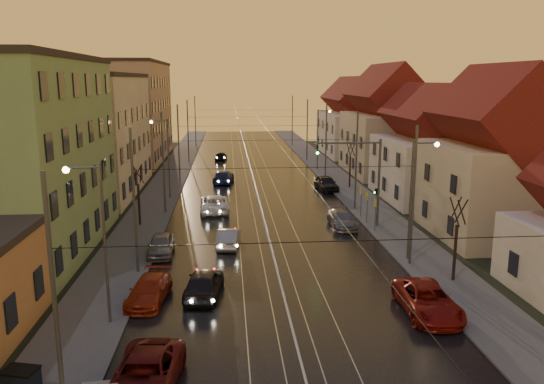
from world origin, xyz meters
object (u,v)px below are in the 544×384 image
object	(u,v)px
traffic_light_mast	(367,172)
parked_left_2	(149,290)
street_lamp_1	(416,188)
parked_right_2	(326,183)
driving_car_4	(221,156)
parked_right_0	(428,300)
street_lamp_2	(165,151)
driving_car_1	(229,237)
parked_right_1	(342,219)
driving_car_0	(204,283)
parked_left_3	(161,245)
driving_car_2	(214,204)
driving_car_3	(223,177)
street_lamp_3	(320,133)
street_lamp_0	(97,229)
parked_left_1	(144,377)

from	to	relation	value
traffic_light_mast	parked_left_2	world-z (taller)	traffic_light_mast
street_lamp_1	parked_right_2	world-z (taller)	street_lamp_1
driving_car_4	parked_right_0	bearing A→B (deg)	108.12
street_lamp_2	driving_car_1	size ratio (longest dim) A/B	1.94
street_lamp_2	traffic_light_mast	world-z (taller)	street_lamp_2
driving_car_1	parked_right_1	distance (m)	10.20
driving_car_0	parked_left_3	world-z (taller)	driving_car_0
driving_car_4	street_lamp_1	bearing A→B (deg)	112.49
driving_car_2	parked_left_3	xyz separation A→B (m)	(-3.36, -11.79, -0.06)
driving_car_3	parked_left_3	bearing A→B (deg)	88.22
parked_left_3	parked_right_0	size ratio (longest dim) A/B	0.78
traffic_light_mast	driving_car_3	distance (m)	23.38
street_lamp_3	street_lamp_2	bearing A→B (deg)	-138.69
driving_car_0	parked_right_0	size ratio (longest dim) A/B	0.86
driving_car_3	parked_right_2	size ratio (longest dim) A/B	1.09
street_lamp_3	driving_car_2	world-z (taller)	street_lamp_3
driving_car_2	street_lamp_0	bearing A→B (deg)	75.79
street_lamp_1	traffic_light_mast	bearing A→B (deg)	97.91
parked_left_3	parked_right_2	xyz separation A→B (m)	(15.17, 20.35, 0.08)
driving_car_3	driving_car_4	size ratio (longest dim) A/B	1.33
street_lamp_3	parked_left_2	size ratio (longest dim) A/B	1.78
driving_car_4	parked_left_3	distance (m)	43.40
street_lamp_1	parked_right_2	size ratio (longest dim) A/B	1.73
street_lamp_0	parked_right_2	size ratio (longest dim) A/B	1.73
parked_left_1	parked_right_2	distance (m)	39.41
parked_right_0	parked_right_1	world-z (taller)	parked_right_0
traffic_light_mast	street_lamp_2	bearing A→B (deg)	144.93
street_lamp_3	parked_right_1	size ratio (longest dim) A/B	1.76
traffic_light_mast	parked_right_2	world-z (taller)	traffic_light_mast
parked_right_1	street_lamp_3	bearing A→B (deg)	82.73
street_lamp_0	street_lamp_2	distance (m)	28.00
street_lamp_2	traffic_light_mast	bearing A→B (deg)	-35.07
driving_car_2	parked_left_1	xyz separation A→B (m)	(-1.98, -28.37, -0.03)
parked_right_0	parked_right_2	distance (m)	30.96
street_lamp_0	street_lamp_1	bearing A→B (deg)	23.72
street_lamp_2	parked_left_3	world-z (taller)	street_lamp_2
driving_car_0	street_lamp_2	bearing A→B (deg)	-72.24
street_lamp_1	driving_car_0	distance (m)	14.91
traffic_light_mast	parked_right_2	xyz separation A→B (m)	(-0.43, 14.86, -3.81)
traffic_light_mast	driving_car_2	distance (m)	14.29
parked_right_0	parked_right_1	distance (m)	16.50
street_lamp_1	street_lamp_3	world-z (taller)	same
driving_car_1	traffic_light_mast	bearing A→B (deg)	-154.16
driving_car_2	parked_right_2	bearing A→B (deg)	-145.99
driving_car_3	parked_left_2	size ratio (longest dim) A/B	1.12
driving_car_3	parked_right_2	bearing A→B (deg)	162.54
driving_car_2	parked_left_2	size ratio (longest dim) A/B	1.22
driving_car_0	driving_car_1	distance (m)	8.94
driving_car_3	parked_left_1	size ratio (longest dim) A/B	0.95
street_lamp_3	parked_right_2	size ratio (longest dim) A/B	1.73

